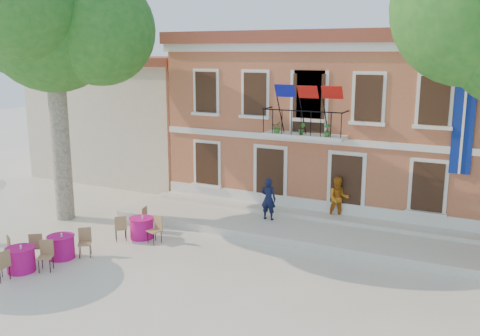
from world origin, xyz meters
The scene contains 10 objects.
ground centered at (0.00, 0.00, 0.00)m, with size 90.00×90.00×0.00m, color beige.
main_building centered at (2.00, 9.99, 3.78)m, with size 13.50×9.59×7.50m.
neighbor_west centered at (-9.50, 11.00, 3.22)m, with size 9.40×9.40×6.40m.
terrace centered at (2.00, 4.40, 0.15)m, with size 14.00×3.40×0.30m, color silver.
plane_tree_west centered at (-6.87, 1.77, 7.66)m, with size 5.30×5.30×10.41m.
pedestrian_navy centered at (0.98, 4.50, 1.12)m, with size 0.60×0.39×1.64m, color black.
pedestrian_orange centered at (3.40, 5.70, 1.14)m, with size 0.82×0.64×1.69m, color #C06A16.
cafe_table_0 centered at (-4.09, -2.93, 0.43)m, with size 1.87×1.62×0.95m.
cafe_table_1 centered at (-3.78, -1.55, 0.42)m, with size 1.78×1.51×0.95m.
cafe_table_3 centered at (-2.61, 1.22, 0.43)m, with size 1.82×1.80×0.95m.
Camera 1 is at (8.94, -13.74, 6.65)m, focal length 40.00 mm.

